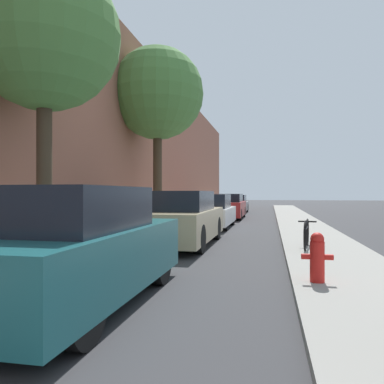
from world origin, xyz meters
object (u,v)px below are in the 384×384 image
parked_car_grey (235,204)px  street_tree_near (44,36)px  parked_car_champagne (181,219)px  parked_car_teal (68,248)px  parked_car_white (209,212)px  parked_car_red (227,207)px  bicycle (306,234)px  fire_hydrant (317,256)px  street_tree_far (158,94)px

parked_car_grey → street_tree_near: street_tree_near is taller
parked_car_champagne → parked_car_grey: bearing=90.2°
parked_car_teal → parked_car_white: bearing=89.7°
parked_car_red → bicycle: size_ratio=2.74×
parked_car_grey → bicycle: parked_car_grey is taller
parked_car_teal → parked_car_grey: (0.08, 22.65, -0.12)m
street_tree_near → fire_hydrant: bearing=-8.8°
parked_car_grey → street_tree_far: size_ratio=0.61×
parked_car_red → street_tree_near: size_ratio=0.76×
parked_car_teal → street_tree_near: size_ratio=0.69×
parked_car_champagne → parked_car_red: (0.07, 10.96, -0.05)m
parked_car_white → parked_car_red: bearing=88.4°
bicycle → parked_car_grey: bearing=108.9°
street_tree_near → street_tree_far: size_ratio=0.84×
bicycle → fire_hydrant: bearing=-84.4°
parked_car_white → fire_hydrant: size_ratio=5.72×
parked_car_champagne → parked_car_red: parked_car_champagne is taller
fire_hydrant → bicycle: fire_hydrant is taller
parked_car_champagne → parked_car_grey: parked_car_champagne is taller
fire_hydrant → street_tree_near: bearing=171.2°
fire_hydrant → parked_car_teal: bearing=-156.0°
parked_car_teal → bicycle: size_ratio=2.48×
parked_car_white → street_tree_far: size_ratio=0.60×
street_tree_near → fire_hydrant: (5.04, -0.78, -4.05)m
parked_car_grey → bicycle: size_ratio=2.63×
parked_car_red → parked_car_white: bearing=-91.6°
parked_car_champagne → parked_car_white: parked_car_champagne is taller
parked_car_champagne → fire_hydrant: size_ratio=6.22×
street_tree_near → bicycle: size_ratio=3.61×
street_tree_far → parked_car_teal: bearing=-79.7°
parked_car_white → parked_car_grey: parked_car_white is taller
fire_hydrant → parked_car_grey: bearing=98.5°
parked_car_red → bicycle: parked_car_red is taller
parked_car_teal → street_tree_far: (-1.82, 9.97, 4.64)m
parked_car_white → fire_hydrant: 10.16m
fire_hydrant → parked_car_white: bearing=108.4°
parked_car_white → parked_car_red: size_ratio=0.94×
parked_car_grey → parked_car_red: bearing=-88.8°
parked_car_champagne → fire_hydrant: (3.12, -4.29, -0.22)m
fire_hydrant → parked_car_red: bearing=101.3°
parked_car_teal → parked_car_white: parked_car_teal is taller
bicycle → parked_car_teal: bearing=-116.2°
parked_car_teal → street_tree_far: 11.15m
parked_car_red → parked_car_teal: bearing=-90.7°
street_tree_far → bicycle: 8.73m
parked_car_teal → parked_car_red: (0.20, 16.69, -0.06)m
parked_car_white → street_tree_near: size_ratio=0.71×
parked_car_champagne → parked_car_teal: bearing=-91.4°
parked_car_teal → parked_car_red: parked_car_teal is taller
parked_car_teal → parked_car_champagne: bearing=88.6°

